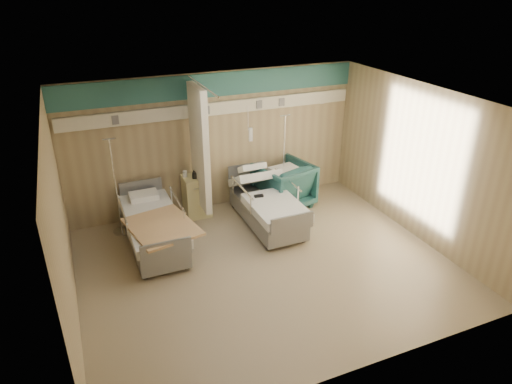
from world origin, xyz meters
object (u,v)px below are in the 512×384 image
(bedside_cabinet, at_px, (197,196))
(iv_stand_right, at_px, (283,186))
(bed_right, at_px, (267,210))
(bed_left, at_px, (154,232))
(visitor_armchair, at_px, (284,185))
(iv_stand_left, at_px, (120,214))

(bedside_cabinet, xyz_separation_m, iv_stand_right, (1.85, -0.18, -0.03))
(bed_right, bearing_deg, iv_stand_right, 45.88)
(bed_left, bearing_deg, bedside_cabinet, 40.60)
(bed_left, xyz_separation_m, bedside_cabinet, (1.05, 0.90, 0.11))
(bed_right, height_order, iv_stand_right, iv_stand_right)
(bed_right, relative_size, visitor_armchair, 2.05)
(bed_left, xyz_separation_m, iv_stand_left, (-0.48, 0.78, 0.07))
(visitor_armchair, distance_m, iv_stand_right, 0.15)
(visitor_armchair, relative_size, iv_stand_left, 0.56)
(iv_stand_right, bearing_deg, bed_right, -134.12)
(bed_left, bearing_deg, iv_stand_left, 121.62)
(visitor_armchair, xyz_separation_m, iv_stand_right, (0.05, 0.12, -0.08))
(bed_right, relative_size, iv_stand_right, 1.11)
(bed_left, relative_size, iv_stand_right, 1.11)
(bed_right, height_order, iv_stand_left, iv_stand_left)
(bedside_cabinet, height_order, visitor_armchair, visitor_armchair)
(bed_right, distance_m, bedside_cabinet, 1.46)
(visitor_armchair, distance_m, iv_stand_left, 3.34)
(bed_right, bearing_deg, visitor_armchair, 42.71)
(visitor_armchair, bearing_deg, iv_stand_left, -16.64)
(iv_stand_right, bearing_deg, iv_stand_left, 178.99)
(bed_left, relative_size, visitor_armchair, 2.05)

